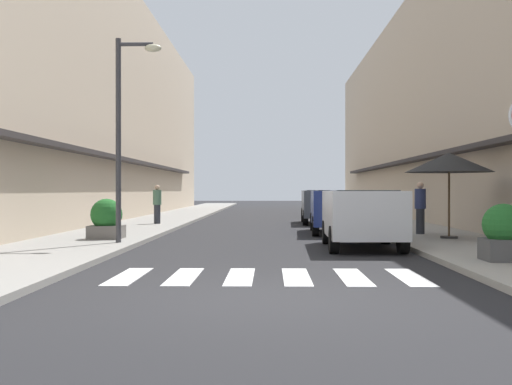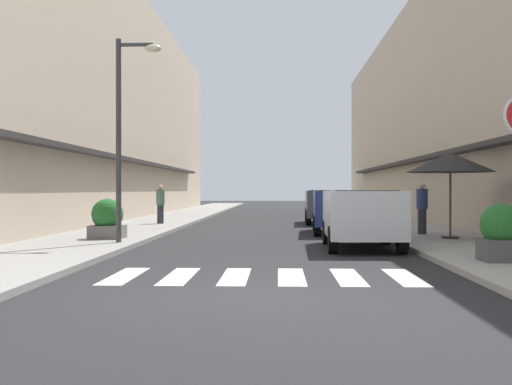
{
  "view_description": "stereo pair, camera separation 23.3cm",
  "coord_description": "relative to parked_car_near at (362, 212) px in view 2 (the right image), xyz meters",
  "views": [
    {
      "loc": [
        0.03,
        -8.65,
        1.48
      ],
      "look_at": [
        -0.34,
        8.16,
        1.41
      ],
      "focal_mm": 44.62,
      "sensor_mm": 36.0,
      "label": 1
    },
    {
      "loc": [
        0.26,
        -8.65,
        1.48
      ],
      "look_at": [
        -0.34,
        8.16,
        1.41
      ],
      "focal_mm": 44.62,
      "sensor_mm": 36.0,
      "label": 2
    }
  ],
  "objects": [
    {
      "name": "crosswalk",
      "position": [
        -2.34,
        -5.28,
        -0.91
      ],
      "size": [
        5.2,
        2.2,
        0.01
      ],
      "color": "silver",
      "rests_on": "ground_plane"
    },
    {
      "name": "sidewalk_right",
      "position": [
        2.65,
        13.4,
        -0.86
      ],
      "size": [
        3.2,
        72.67,
        0.12
      ],
      "primitive_type": "cube",
      "color": "#9E998E",
      "rests_on": "ground_plane"
    },
    {
      "name": "pedestrian_walking_near",
      "position": [
        2.32,
        3.65,
        0.04
      ],
      "size": [
        0.34,
        0.34,
        1.6
      ],
      "rotation": [
        0.0,
        0.0,
        4.77
      ],
      "color": "#282B33",
      "rests_on": "sidewalk_right"
    },
    {
      "name": "sidewalk_left",
      "position": [
        -7.33,
        13.4,
        -0.86
      ],
      "size": [
        3.2,
        72.67,
        0.12
      ],
      "primitive_type": "cube",
      "color": "gray",
      "rests_on": "ground_plane"
    },
    {
      "name": "parked_car_near",
      "position": [
        0.0,
        0.0,
        0.0
      ],
      "size": [
        1.89,
        3.98,
        1.47
      ],
      "color": "silver",
      "rests_on": "ground_plane"
    },
    {
      "name": "building_row_right",
      "position": [
        6.75,
        15.0,
        4.44
      ],
      "size": [
        5.5,
        48.72,
        10.72
      ],
      "color": "#C6B299",
      "rests_on": "ground_plane"
    },
    {
      "name": "planter_midblock",
      "position": [
        -6.87,
        1.6,
        -0.28
      ],
      "size": [
        0.9,
        0.9,
        1.11
      ],
      "color": "slate",
      "rests_on": "sidewalk_left"
    },
    {
      "name": "ground_plane",
      "position": [
        -2.34,
        13.4,
        -0.92
      ],
      "size": [
        114.2,
        114.2,
        0.0
      ],
      "primitive_type": "plane",
      "color": "#232326"
    },
    {
      "name": "pedestrian_walking_far",
      "position": [
        -6.85,
        9.45,
        0.02
      ],
      "size": [
        0.34,
        0.34,
        1.56
      ],
      "rotation": [
        0.0,
        0.0,
        4.44
      ],
      "color": "#282B33",
      "rests_on": "sidewalk_left"
    },
    {
      "name": "street_lamp",
      "position": [
        -6.04,
        0.31,
        2.43
      ],
      "size": [
        1.19,
        0.28,
        5.27
      ],
      "color": "#38383D",
      "rests_on": "sidewalk_left"
    },
    {
      "name": "cafe_umbrella",
      "position": [
        2.72,
        1.92,
        1.32
      ],
      "size": [
        2.44,
        2.44,
        2.4
      ],
      "color": "#262626",
      "rests_on": "sidewalk_right"
    },
    {
      "name": "parked_car_mid",
      "position": [
        -0.0,
        5.62,
        0.0
      ],
      "size": [
        1.96,
        4.47,
        1.47
      ],
      "color": "navy",
      "rests_on": "ground_plane"
    },
    {
      "name": "planter_corner",
      "position": [
        2.15,
        -3.78,
        -0.26
      ],
      "size": [
        0.79,
        0.79,
        1.1
      ],
      "color": "#4C4C4C",
      "rests_on": "sidewalk_right"
    },
    {
      "name": "parked_car_far",
      "position": [
        -0.0,
        11.77,
        0.0
      ],
      "size": [
        1.9,
        4.4,
        1.47
      ],
      "color": "#4C5156",
      "rests_on": "ground_plane"
    },
    {
      "name": "building_row_left",
      "position": [
        -11.43,
        15.0,
        4.77
      ],
      "size": [
        5.5,
        48.72,
        11.38
      ],
      "color": "#C6B299",
      "rests_on": "ground_plane"
    }
  ]
}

